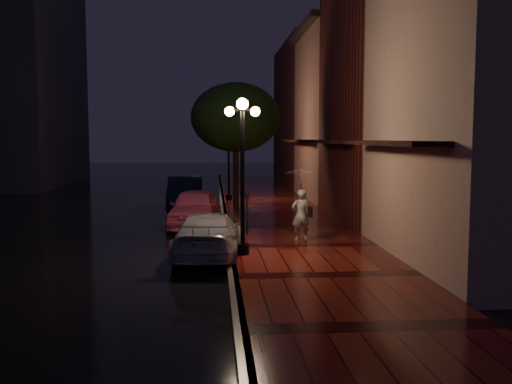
# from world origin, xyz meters

# --- Properties ---
(ground) EXTENTS (120.00, 120.00, 0.00)m
(ground) POSITION_xyz_m (0.00, 0.00, 0.00)
(ground) COLOR black
(ground) RESTS_ON ground
(sidewalk) EXTENTS (4.50, 60.00, 0.15)m
(sidewalk) POSITION_xyz_m (2.25, 0.00, 0.07)
(sidewalk) COLOR #440C0C
(sidewalk) RESTS_ON ground
(curb) EXTENTS (0.25, 60.00, 0.15)m
(curb) POSITION_xyz_m (0.00, 0.00, 0.07)
(curb) COLOR #595451
(curb) RESTS_ON ground
(storefront_near) EXTENTS (5.00, 8.00, 8.50)m
(storefront_near) POSITION_xyz_m (7.00, -6.00, 4.25)
(storefront_near) COLOR gray
(storefront_near) RESTS_ON ground
(storefront_mid) EXTENTS (5.00, 8.00, 11.00)m
(storefront_mid) POSITION_xyz_m (7.00, 2.00, 5.50)
(storefront_mid) COLOR #511914
(storefront_mid) RESTS_ON ground
(storefront_far) EXTENTS (5.00, 8.00, 9.00)m
(storefront_far) POSITION_xyz_m (7.00, 10.00, 4.50)
(storefront_far) COLOR #8C5951
(storefront_far) RESTS_ON ground
(storefront_extra) EXTENTS (5.00, 12.00, 10.00)m
(storefront_extra) POSITION_xyz_m (7.00, 20.00, 5.00)
(storefront_extra) COLOR #511914
(storefront_extra) RESTS_ON ground
(streetlamp_near) EXTENTS (0.96, 0.36, 4.31)m
(streetlamp_near) POSITION_xyz_m (0.35, -5.00, 2.60)
(streetlamp_near) COLOR black
(streetlamp_near) RESTS_ON sidewalk
(streetlamp_far) EXTENTS (0.96, 0.36, 4.31)m
(streetlamp_far) POSITION_xyz_m (0.35, 9.00, 2.60)
(streetlamp_far) COLOR black
(streetlamp_far) RESTS_ON sidewalk
(street_tree) EXTENTS (4.16, 4.16, 5.80)m
(street_tree) POSITION_xyz_m (0.61, 5.99, 4.24)
(street_tree) COLOR black
(street_tree) RESTS_ON sidewalk
(pink_car) EXTENTS (2.13, 4.44, 1.47)m
(pink_car) POSITION_xyz_m (-1.17, 1.02, 0.73)
(pink_car) COLOR #EF628B
(pink_car) RESTS_ON ground
(navy_car) EXTENTS (1.74, 4.72, 1.54)m
(navy_car) POSITION_xyz_m (-1.80, 6.81, 0.77)
(navy_car) COLOR black
(navy_car) RESTS_ON ground
(silver_car) EXTENTS (2.15, 4.52, 1.27)m
(silver_car) POSITION_xyz_m (-0.60, -4.57, 0.64)
(silver_car) COLOR #A6A5AC
(silver_car) RESTS_ON ground
(woman_with_umbrella) EXTENTS (0.95, 0.97, 2.28)m
(woman_with_umbrella) POSITION_xyz_m (2.30, -2.96, 1.66)
(woman_with_umbrella) COLOR white
(woman_with_umbrella) RESTS_ON sidewalk
(parking_meter) EXTENTS (0.15, 0.14, 1.41)m
(parking_meter) POSITION_xyz_m (0.67, -1.67, 1.00)
(parking_meter) COLOR black
(parking_meter) RESTS_ON sidewalk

